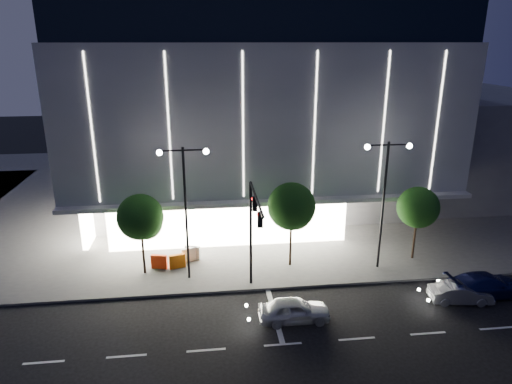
{
  "coord_description": "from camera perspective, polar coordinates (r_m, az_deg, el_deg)",
  "views": [
    {
      "loc": [
        -1.77,
        -21.32,
        15.1
      ],
      "look_at": [
        1.81,
        8.88,
        5.0
      ],
      "focal_mm": 32.0,
      "sensor_mm": 36.0,
      "label": 1
    }
  ],
  "objects": [
    {
      "name": "barrier_d",
      "position": [
        33.32,
        -7.93,
        -7.52
      ],
      "size": [
        1.12,
        0.58,
        1.0
      ],
      "primitive_type": "cube",
      "rotation": [
        0.0,
        0.0,
        -0.32
      ],
      "color": "#BDBDBD",
      "rests_on": "sidewalk_museum"
    },
    {
      "name": "tree_right",
      "position": [
        33.88,
        19.59,
        -2.07
      ],
      "size": [
        2.91,
        2.91,
        5.51
      ],
      "color": "black",
      "rests_on": "ground"
    },
    {
      "name": "sidewalk_museum",
      "position": [
        48.22,
        1.64,
        0.21
      ],
      "size": [
        70.0,
        40.0,
        0.15
      ],
      "primitive_type": "cube",
      "color": "#474747",
      "rests_on": "ground"
    },
    {
      "name": "ground",
      "position": [
        26.19,
        -1.73,
        -16.86
      ],
      "size": [
        160.0,
        160.0,
        0.0
      ],
      "primitive_type": "plane",
      "color": "black",
      "rests_on": "ground"
    },
    {
      "name": "museum",
      "position": [
        44.27,
        -0.56,
        10.81
      ],
      "size": [
        30.0,
        25.8,
        18.0
      ],
      "color": "#4C4C51",
      "rests_on": "ground"
    },
    {
      "name": "car_lead",
      "position": [
        26.62,
        4.8,
        -14.47
      ],
      "size": [
        4.06,
        1.64,
        1.38
      ],
      "primitive_type": "imported",
      "rotation": [
        0.0,
        0.0,
        1.57
      ],
      "color": "#B5B8BE",
      "rests_on": "ground"
    },
    {
      "name": "tree_mid",
      "position": [
        30.86,
        4.49,
        -2.11
      ],
      "size": [
        3.25,
        3.25,
        6.15
      ],
      "color": "black",
      "rests_on": "ground"
    },
    {
      "name": "traffic_mast",
      "position": [
        26.78,
        -0.33,
        -3.73
      ],
      "size": [
        0.33,
        5.89,
        7.07
      ],
      "color": "black",
      "rests_on": "ground"
    },
    {
      "name": "barrier_c",
      "position": [
        32.27,
        -9.82,
        -8.53
      ],
      "size": [
        1.13,
        0.51,
        1.0
      ],
      "primitive_type": "cube",
      "rotation": [
        0.0,
        0.0,
        0.24
      ],
      "color": "orange",
      "rests_on": "sidewalk_museum"
    },
    {
      "name": "street_lamp_east",
      "position": [
        31.12,
        15.79,
        0.57
      ],
      "size": [
        3.16,
        0.36,
        9.0
      ],
      "color": "black",
      "rests_on": "ground"
    },
    {
      "name": "tree_left",
      "position": [
        30.71,
        -14.19,
        -3.34
      ],
      "size": [
        3.02,
        3.02,
        5.72
      ],
      "color": "black",
      "rests_on": "ground"
    },
    {
      "name": "street_lamp_west",
      "position": [
        28.83,
        -8.86,
        -0.35
      ],
      "size": [
        3.16,
        0.36,
        9.0
      ],
      "color": "black",
      "rests_on": "ground"
    },
    {
      "name": "annex_building",
      "position": [
        54.1,
        24.41,
        5.97
      ],
      "size": [
        16.0,
        20.0,
        10.0
      ],
      "primitive_type": "cube",
      "color": "#4C4C51",
      "rests_on": "ground"
    },
    {
      "name": "barrier_a",
      "position": [
        32.44,
        -12.02,
        -8.52
      ],
      "size": [
        1.13,
        0.5,
        1.0
      ],
      "primitive_type": "cube",
      "rotation": [
        0.0,
        0.0,
        -0.23
      ],
      "color": "#F8370D",
      "rests_on": "sidewalk_museum"
    },
    {
      "name": "car_third",
      "position": [
        32.19,
        26.86,
        -10.32
      ],
      "size": [
        5.06,
        2.19,
        1.45
      ],
      "primitive_type": "imported",
      "rotation": [
        0.0,
        0.0,
        1.6
      ],
      "color": "#151A50",
      "rests_on": "ground"
    },
    {
      "name": "barrier_b",
      "position": [
        33.1,
        -8.35,
        -7.72
      ],
      "size": [
        1.12,
        0.6,
        1.0
      ],
      "primitive_type": "cube",
      "rotation": [
        0.0,
        0.0,
        0.34
      ],
      "color": "white",
      "rests_on": "sidewalk_museum"
    },
    {
      "name": "car_second",
      "position": [
        30.82,
        24.17,
        -11.45
      ],
      "size": [
        3.83,
        1.73,
        1.22
      ],
      "primitive_type": "imported",
      "rotation": [
        0.0,
        0.0,
        1.45
      ],
      "color": "#9FA2A7",
      "rests_on": "ground"
    }
  ]
}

